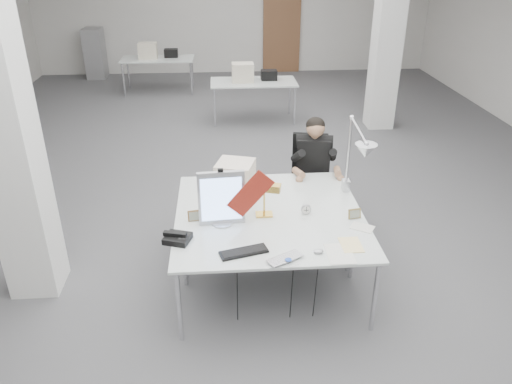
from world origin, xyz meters
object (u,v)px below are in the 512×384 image
at_px(desk_main, 274,239).
at_px(architect_lamp, 355,165).
at_px(laptop, 288,261).
at_px(beige_monitor, 235,178).
at_px(seated_person, 314,154).
at_px(desk_phone, 178,238).
at_px(bankers_lamp, 264,199).
at_px(office_chair, 312,182).
at_px(monitor, 221,198).

height_order(desk_main, architect_lamp, architect_lamp).
distance_m(laptop, beige_monitor, 1.37).
bearing_deg(architect_lamp, beige_monitor, 148.49).
xyz_separation_m(seated_person, desk_phone, (-1.48, -1.53, -0.12)).
distance_m(seated_person, bankers_lamp, 1.32).
relative_size(office_chair, monitor, 1.96).
bearing_deg(laptop, architect_lamp, 23.16).
relative_size(beige_monitor, architect_lamp, 0.45).
xyz_separation_m(monitor, architect_lamp, (1.31, 0.34, 0.14)).
distance_m(office_chair, monitor, 1.77).
height_order(office_chair, bankers_lamp, bankers_lamp).
height_order(seated_person, beige_monitor, seated_person).
bearing_deg(office_chair, beige_monitor, -132.69).
distance_m(monitor, desk_phone, 0.54).
bearing_deg(beige_monitor, monitor, -86.62).
distance_m(bankers_lamp, desk_phone, 0.90).
relative_size(seated_person, monitor, 1.67).
bearing_deg(office_chair, desk_main, -100.05).
height_order(seated_person, bankers_lamp, seated_person).
relative_size(monitor, architect_lamp, 0.65).
height_order(office_chair, seated_person, seated_person).
bearing_deg(laptop, seated_person, 44.46).
distance_m(seated_person, laptop, 2.01).
xyz_separation_m(desk_phone, architect_lamp, (1.70, 0.62, 0.38)).
height_order(bankers_lamp, beige_monitor, beige_monitor).
relative_size(desk_main, laptop, 5.81).
bearing_deg(beige_monitor, office_chair, 52.69).
height_order(monitor, laptop, monitor).
distance_m(desk_main, desk_phone, 0.85).
bearing_deg(architect_lamp, desk_phone, -177.64).
relative_size(laptop, beige_monitor, 0.85).
bearing_deg(bankers_lamp, beige_monitor, 133.06).
distance_m(desk_phone, beige_monitor, 1.07).
relative_size(seated_person, laptop, 2.85).
relative_size(desk_main, bankers_lamp, 5.28).
height_order(monitor, beige_monitor, monitor).
distance_m(monitor, beige_monitor, 0.65).
bearing_deg(seated_person, bankers_lamp, -109.72).
relative_size(laptop, desk_phone, 1.43).
distance_m(seated_person, beige_monitor, 1.13).
distance_m(desk_main, laptop, 0.39).
relative_size(desk_main, beige_monitor, 4.96).
relative_size(office_chair, laptop, 3.35).
relative_size(desk_phone, beige_monitor, 0.60).
xyz_separation_m(desk_main, seated_person, (0.63, 1.55, 0.16)).
relative_size(seated_person, bankers_lamp, 2.59).
height_order(seated_person, laptop, seated_person).
xyz_separation_m(office_chair, laptop, (-0.55, -1.98, 0.25)).
distance_m(desk_main, bankers_lamp, 0.46).
xyz_separation_m(bankers_lamp, desk_phone, (-0.80, -0.40, -0.14)).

